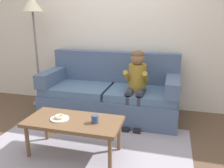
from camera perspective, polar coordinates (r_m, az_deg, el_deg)
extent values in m
plane|color=brown|center=(3.12, -4.66, -13.61)|extent=(10.00, 10.00, 0.00)
cube|color=silver|center=(4.06, 1.68, 14.05)|extent=(8.00, 0.10, 2.80)
cube|color=#9993A3|center=(2.92, -6.36, -15.83)|extent=(2.49, 1.63, 0.01)
cube|color=slate|center=(3.73, -0.65, -5.20)|extent=(2.15, 0.90, 0.38)
cube|color=slate|center=(3.78, -8.72, -1.10)|extent=(1.03, 0.74, 0.12)
cube|color=slate|center=(3.50, 7.61, -2.45)|extent=(1.03, 0.74, 0.12)
cube|color=slate|center=(3.90, 0.72, 4.42)|extent=(2.15, 0.20, 0.51)
cube|color=slate|center=(3.97, -14.33, 1.96)|extent=(0.20, 0.90, 0.22)
cube|color=slate|center=(3.48, 14.96, -0.07)|extent=(0.20, 0.90, 0.22)
cube|color=brown|center=(2.66, -9.62, -9.23)|extent=(1.10, 0.53, 0.04)
cylinder|color=brown|center=(2.84, -20.42, -13.38)|extent=(0.04, 0.04, 0.40)
cylinder|color=brown|center=(2.45, -0.52, -17.23)|extent=(0.04, 0.04, 0.40)
cylinder|color=brown|center=(3.13, -16.15, -10.06)|extent=(0.04, 0.04, 0.40)
cylinder|color=brown|center=(2.79, 1.77, -12.79)|extent=(0.04, 0.04, 0.40)
cylinder|color=olive|center=(3.41, 6.35, 1.64)|extent=(0.26, 0.26, 0.40)
sphere|color=#846047|center=(3.33, 6.45, 6.51)|extent=(0.21, 0.21, 0.21)
ellipsoid|color=brown|center=(3.32, 6.48, 7.31)|extent=(0.20, 0.20, 0.12)
cylinder|color=#333847|center=(3.33, 4.49, -2.05)|extent=(0.11, 0.30, 0.11)
cylinder|color=#333847|center=(3.28, 3.91, -6.67)|extent=(0.09, 0.09, 0.44)
cube|color=black|center=(3.34, 3.66, -10.96)|extent=(0.10, 0.20, 0.06)
cylinder|color=olive|center=(3.32, 3.77, 1.95)|extent=(0.07, 0.29, 0.23)
cylinder|color=#333847|center=(3.31, 7.21, -2.27)|extent=(0.11, 0.30, 0.11)
cylinder|color=#333847|center=(3.25, 6.70, -6.92)|extent=(0.09, 0.09, 0.44)
cube|color=black|center=(3.31, 6.42, -11.24)|extent=(0.10, 0.20, 0.06)
cylinder|color=olive|center=(3.28, 8.43, 1.63)|extent=(0.07, 0.29, 0.23)
cylinder|color=white|center=(2.70, -12.97, -8.46)|extent=(0.21, 0.21, 0.01)
torus|color=beige|center=(2.69, -13.00, -7.97)|extent=(0.17, 0.17, 0.04)
cylinder|color=#334C72|center=(2.54, -4.29, -8.73)|extent=(0.08, 0.08, 0.09)
cube|color=gold|center=(3.38, -14.89, -11.21)|extent=(0.16, 0.09, 0.05)
cylinder|color=gold|center=(3.42, -16.15, -10.97)|extent=(0.06, 0.06, 0.05)
cylinder|color=gold|center=(3.34, -13.60, -11.44)|extent=(0.06, 0.06, 0.05)
cylinder|color=slate|center=(4.50, -17.33, -4.56)|extent=(0.30, 0.30, 0.03)
cylinder|color=slate|center=(4.28, -18.28, 6.18)|extent=(0.04, 0.04, 1.67)
cone|color=beige|center=(4.23, -19.42, 18.47)|extent=(0.36, 0.36, 0.26)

